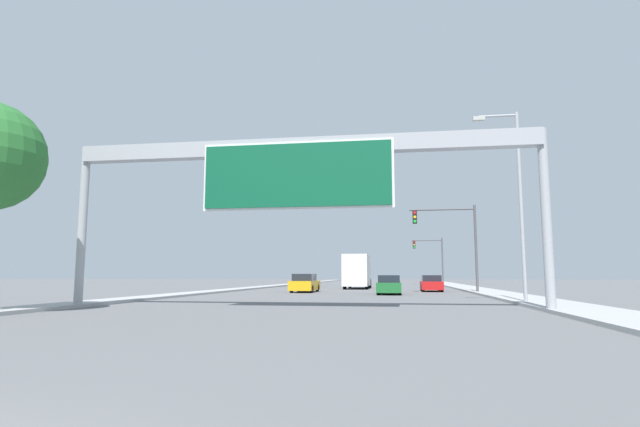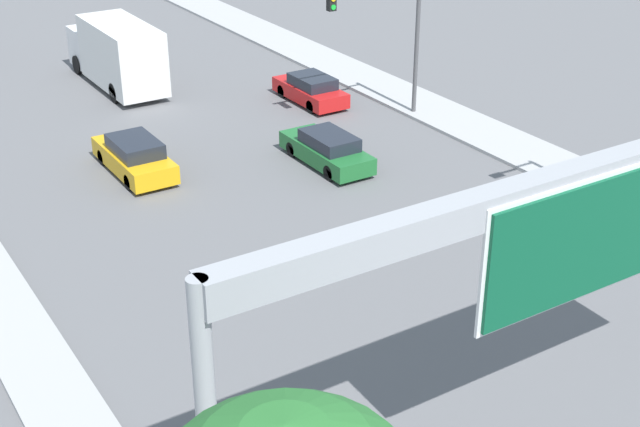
% 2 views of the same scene
% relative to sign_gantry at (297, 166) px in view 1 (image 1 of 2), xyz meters
% --- Properties ---
extents(sidewalk_right, '(3.00, 120.00, 0.15)m').
position_rel_sign_gantry_xyz_m(sidewalk_right, '(11.25, 42.11, -5.96)').
color(sidewalk_right, '#A7A7A7').
rests_on(sidewalk_right, ground).
extents(median_strip_left, '(2.00, 120.00, 0.15)m').
position_rel_sign_gantry_xyz_m(median_strip_left, '(-10.75, 42.11, -5.96)').
color(median_strip_left, '#A7A7A7').
rests_on(median_strip_left, ground).
extents(sign_gantry, '(20.28, 0.73, 7.26)m').
position_rel_sign_gantry_xyz_m(sign_gantry, '(0.00, 0.00, 0.00)').
color(sign_gantry, '#9EA0A5').
rests_on(sign_gantry, ground).
extents(car_near_center, '(1.79, 4.45, 1.39)m').
position_rel_sign_gantry_xyz_m(car_near_center, '(-7.00, 40.26, -5.38)').
color(car_near_center, '#A5A8AD').
rests_on(car_near_center, ground).
extents(car_near_right, '(1.76, 4.72, 1.40)m').
position_rel_sign_gantry_xyz_m(car_near_right, '(3.50, 17.19, -5.37)').
color(car_near_right, '#1E662D').
rests_on(car_near_right, ground).
extents(car_near_left, '(1.85, 4.80, 1.51)m').
position_rel_sign_gantry_xyz_m(car_near_left, '(-3.50, 20.59, -5.33)').
color(car_near_left, gold).
rests_on(car_near_left, ground).
extents(car_far_left, '(1.77, 4.42, 1.40)m').
position_rel_sign_gantry_xyz_m(car_far_left, '(7.00, 24.12, -5.38)').
color(car_far_left, red).
rests_on(car_far_left, ground).
extents(truck_box_primary, '(2.46, 8.33, 3.44)m').
position_rel_sign_gantry_xyz_m(truck_box_primary, '(0.00, 31.52, -4.30)').
color(truck_box_primary, white).
rests_on(truck_box_primary, ground).
extents(traffic_light_near_intersection, '(5.18, 0.32, 6.92)m').
position_rel_sign_gantry_xyz_m(traffic_light_near_intersection, '(8.68, 20.11, -1.35)').
color(traffic_light_near_intersection, '#4C4C4F').
rests_on(traffic_light_near_intersection, ground).
extents(traffic_light_mid_block, '(4.23, 0.32, 6.44)m').
position_rel_sign_gantry_xyz_m(traffic_light_mid_block, '(8.95, 50.11, -1.72)').
color(traffic_light_mid_block, '#4C4C4F').
rests_on(traffic_light_mid_block, ground).
extents(street_lamp_right, '(2.28, 0.28, 9.77)m').
position_rel_sign_gantry_xyz_m(street_lamp_right, '(10.11, 5.68, -0.40)').
color(street_lamp_right, '#9EA0A5').
rests_on(street_lamp_right, ground).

